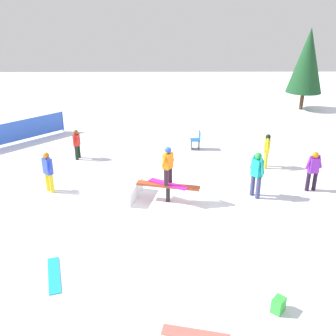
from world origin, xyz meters
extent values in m
plane|color=white|center=(0.00, 0.00, 0.00)|extent=(60.00, 60.00, 0.00)
cylinder|color=black|center=(0.00, 0.00, 0.28)|extent=(0.14, 0.14, 0.57)
cube|color=#A53F1E|center=(0.00, 0.00, 0.61)|extent=(2.17, 0.79, 0.08)
cube|color=white|center=(-1.95, 0.48, 0.26)|extent=(2.10, 1.88, 0.51)
cube|color=#C71B92|center=(0.00, 0.00, 0.66)|extent=(1.37, 1.01, 0.03)
cylinder|color=#32212B|center=(-0.07, -0.11, 0.96)|extent=(0.14, 0.14, 0.56)
cylinder|color=#32212B|center=(0.07, 0.11, 0.96)|extent=(0.14, 0.14, 0.56)
cube|color=orange|center=(0.00, 0.00, 1.50)|extent=(0.36, 0.41, 0.52)
cylinder|color=orange|center=(-0.12, -0.18, 1.62)|extent=(0.24, 0.31, 0.48)
cylinder|color=orange|center=(0.12, 0.18, 1.62)|extent=(0.24, 0.31, 0.48)
sphere|color=blue|center=(0.00, 0.00, 1.87)|extent=(0.22, 0.22, 0.22)
cylinder|color=black|center=(-3.91, 4.22, 0.31)|extent=(0.13, 0.13, 0.62)
cylinder|color=black|center=(-3.96, 3.98, 0.31)|extent=(0.13, 0.13, 0.62)
cube|color=red|center=(-3.94, 4.10, 0.88)|extent=(0.26, 0.35, 0.51)
cylinder|color=red|center=(-3.89, 4.29, 0.99)|extent=(0.12, 0.23, 0.46)
cylinder|color=red|center=(-3.98, 3.91, 0.99)|extent=(0.12, 0.23, 0.46)
sphere|color=brown|center=(-3.94, 4.10, 1.23)|extent=(0.20, 0.20, 0.20)
cylinder|color=yellow|center=(-4.34, 0.93, 0.35)|extent=(0.15, 0.15, 0.70)
cylinder|color=yellow|center=(-4.15, 0.74, 0.35)|extent=(0.15, 0.15, 0.70)
cube|color=blue|center=(-4.24, 0.84, 0.99)|extent=(0.40, 0.40, 0.57)
cylinder|color=blue|center=(-4.40, 0.99, 1.11)|extent=(0.23, 0.22, 0.51)
cylinder|color=blue|center=(-4.08, 0.68, 1.11)|extent=(0.23, 0.22, 0.51)
sphere|color=orange|center=(-4.24, 0.84, 1.38)|extent=(0.22, 0.22, 0.22)
cylinder|color=#26172B|center=(5.32, 0.85, 0.35)|extent=(0.14, 0.14, 0.70)
cylinder|color=#26172B|center=(5.06, 0.80, 0.35)|extent=(0.14, 0.14, 0.70)
cube|color=purple|center=(5.19, 0.83, 0.98)|extent=(0.38, 0.27, 0.56)
cylinder|color=purple|center=(5.40, 0.87, 1.11)|extent=(0.23, 0.13, 0.50)
cylinder|color=purple|center=(4.98, 0.79, 1.11)|extent=(0.23, 0.13, 0.50)
sphere|color=orange|center=(5.19, 0.83, 1.38)|extent=(0.22, 0.22, 0.22)
cylinder|color=#3B3F68|center=(3.12, 0.22, 0.39)|extent=(0.16, 0.16, 0.79)
cylinder|color=#3B3F68|center=(2.98, 0.47, 0.39)|extent=(0.16, 0.16, 0.79)
cube|color=teal|center=(3.05, 0.34, 1.09)|extent=(0.38, 0.44, 0.62)
cylinder|color=teal|center=(3.16, 0.14, 1.23)|extent=(0.19, 0.24, 0.55)
cylinder|color=teal|center=(2.94, 0.55, 1.23)|extent=(0.19, 0.24, 0.55)
sphere|color=green|center=(3.05, 0.34, 1.52)|extent=(0.24, 0.24, 0.24)
cylinder|color=gold|center=(4.07, 2.91, 0.34)|extent=(0.14, 0.14, 0.68)
cylinder|color=gold|center=(4.12, 3.16, 0.34)|extent=(0.14, 0.14, 0.68)
cube|color=yellow|center=(4.10, 3.04, 0.95)|extent=(0.27, 0.37, 0.55)
cylinder|color=yellow|center=(4.05, 2.83, 1.07)|extent=(0.13, 0.23, 0.49)
cylinder|color=yellow|center=(4.14, 3.24, 1.07)|extent=(0.13, 0.23, 0.49)
sphere|color=black|center=(4.10, 3.04, 1.33)|extent=(0.21, 0.21, 0.21)
cube|color=#EC6358|center=(0.49, -5.75, 0.01)|extent=(1.40, 0.56, 0.02)
cube|color=#1DAED6|center=(-2.86, -3.87, 0.01)|extent=(0.69, 1.46, 0.02)
cube|color=#3F3F44|center=(1.15, 5.31, 0.22)|extent=(0.04, 0.40, 0.44)
cube|color=#3F3F44|center=(1.51, 5.32, 0.22)|extent=(0.04, 0.40, 0.44)
cube|color=#1C61A7|center=(1.33, 5.31, 0.46)|extent=(0.45, 0.45, 0.04)
cube|color=#1C61A7|center=(1.53, 5.32, 0.68)|extent=(0.04, 0.44, 0.40)
cube|color=green|center=(2.33, -5.12, 0.17)|extent=(0.36, 0.37, 0.34)
cylinder|color=blue|center=(-5.59, 8.23, 0.55)|extent=(0.06, 0.06, 1.10)
cube|color=blue|center=(-7.28, 6.41, 0.61)|extent=(3.39, 3.64, 0.99)
cylinder|color=#4C331E|center=(9.01, 13.11, 0.57)|extent=(0.24, 0.24, 1.13)
cone|color=#194723|center=(9.01, 13.11, 3.14)|extent=(2.26, 2.26, 4.01)
camera|label=1|loc=(-0.12, -11.39, 6.00)|focal=40.00mm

